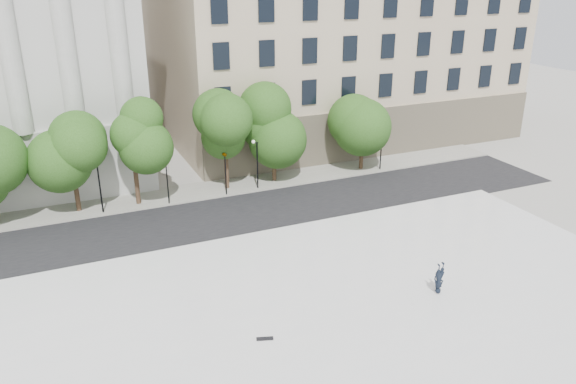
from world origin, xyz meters
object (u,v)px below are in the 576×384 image
(traffic_light_west, at_px, (166,161))
(traffic_light_east, at_px, (225,154))
(person_lying, at_px, (438,289))
(skateboard, at_px, (265,339))

(traffic_light_west, distance_m, traffic_light_east, 4.73)
(traffic_light_west, height_order, person_lying, traffic_light_west)
(traffic_light_east, relative_size, person_lying, 2.24)
(traffic_light_west, distance_m, skateboard, 20.02)
(traffic_light_east, relative_size, skateboard, 4.99)
(person_lying, height_order, skateboard, person_lying)
(traffic_light_west, height_order, skateboard, traffic_light_west)
(traffic_light_west, height_order, traffic_light_east, traffic_light_west)
(traffic_light_west, xyz_separation_m, traffic_light_east, (4.73, -0.00, -0.05))
(traffic_light_east, bearing_deg, traffic_light_west, 180.00)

